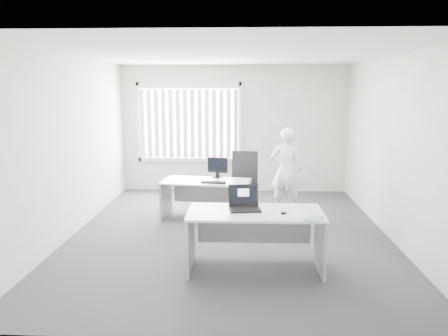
{
  "coord_description": "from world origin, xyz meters",
  "views": [
    {
      "loc": [
        0.21,
        -6.7,
        2.32
      ],
      "look_at": [
        -0.1,
        0.15,
        1.05
      ],
      "focal_mm": 35.0,
      "sensor_mm": 36.0,
      "label": 1
    }
  ],
  "objects_px": {
    "person": "(286,171)",
    "laptop": "(245,199)",
    "desk_far": "(206,191)",
    "office_chair": "(244,195)",
    "monitor": "(218,168)",
    "desk_near": "(255,228)"
  },
  "relations": [
    {
      "from": "desk_far",
      "to": "monitor",
      "type": "bearing_deg",
      "value": 61.52
    },
    {
      "from": "desk_near",
      "to": "laptop",
      "type": "distance_m",
      "value": 0.39
    },
    {
      "from": "person",
      "to": "desk_near",
      "type": "bearing_deg",
      "value": 83.49
    },
    {
      "from": "monitor",
      "to": "office_chair",
      "type": "bearing_deg",
      "value": 22.04
    },
    {
      "from": "desk_near",
      "to": "office_chair",
      "type": "height_order",
      "value": "office_chair"
    },
    {
      "from": "desk_near",
      "to": "person",
      "type": "xyz_separation_m",
      "value": [
        0.64,
        2.63,
        0.24
      ]
    },
    {
      "from": "laptop",
      "to": "monitor",
      "type": "height_order",
      "value": "laptop"
    },
    {
      "from": "person",
      "to": "monitor",
      "type": "distance_m",
      "value": 1.28
    },
    {
      "from": "laptop",
      "to": "monitor",
      "type": "distance_m",
      "value": 2.44
    },
    {
      "from": "office_chair",
      "to": "desk_near",
      "type": "bearing_deg",
      "value": -80.75
    },
    {
      "from": "desk_near",
      "to": "laptop",
      "type": "xyz_separation_m",
      "value": [
        -0.13,
        0.04,
        0.37
      ]
    },
    {
      "from": "desk_far",
      "to": "person",
      "type": "height_order",
      "value": "person"
    },
    {
      "from": "person",
      "to": "laptop",
      "type": "xyz_separation_m",
      "value": [
        -0.77,
        -2.59,
        0.13
      ]
    },
    {
      "from": "desk_near",
      "to": "monitor",
      "type": "height_order",
      "value": "monitor"
    },
    {
      "from": "desk_near",
      "to": "laptop",
      "type": "bearing_deg",
      "value": 162.44
    },
    {
      "from": "desk_near",
      "to": "desk_far",
      "type": "relative_size",
      "value": 1.06
    },
    {
      "from": "office_chair",
      "to": "monitor",
      "type": "relative_size",
      "value": 3.08
    },
    {
      "from": "desk_near",
      "to": "desk_far",
      "type": "height_order",
      "value": "desk_near"
    },
    {
      "from": "desk_far",
      "to": "office_chair",
      "type": "distance_m",
      "value": 0.76
    },
    {
      "from": "office_chair",
      "to": "person",
      "type": "xyz_separation_m",
      "value": [
        0.79,
        0.12,
        0.44
      ]
    },
    {
      "from": "person",
      "to": "monitor",
      "type": "xyz_separation_m",
      "value": [
        -1.26,
        -0.2,
        0.09
      ]
    },
    {
      "from": "desk_far",
      "to": "person",
      "type": "relative_size",
      "value": 1.01
    }
  ]
}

